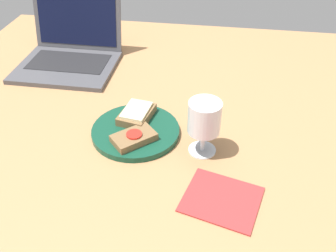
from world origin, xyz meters
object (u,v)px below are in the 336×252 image
at_px(sandwich_with_tomato, 134,137).
at_px(laptop, 70,51).
at_px(wine_glass, 204,120).
at_px(plate, 136,131).
at_px(sandwich_with_cheese, 137,114).
at_px(napkin, 222,199).

xyz_separation_m(sandwich_with_tomato, laptop, (-0.31, 0.39, 0.02)).
relative_size(sandwich_with_tomato, wine_glass, 0.85).
bearing_deg(plate, laptop, 130.92).
height_order(sandwich_with_cheese, laptop, laptop).
distance_m(plate, laptop, 0.46).
bearing_deg(wine_glass, laptop, 140.84).
xyz_separation_m(sandwich_with_tomato, wine_glass, (0.17, 0.01, 0.07)).
distance_m(plate, napkin, 0.30).
height_order(sandwich_with_tomato, laptop, laptop).
bearing_deg(sandwich_with_cheese, napkin, -45.35).
xyz_separation_m(plate, wine_glass, (0.17, -0.04, 0.09)).
relative_size(sandwich_with_tomato, sandwich_with_cheese, 1.01).
distance_m(sandwich_with_cheese, napkin, 0.34).
height_order(sandwich_with_tomato, napkin, sandwich_with_tomato).
height_order(plate, napkin, plate).
bearing_deg(sandwich_with_cheese, wine_glass, -25.52).
bearing_deg(laptop, wine_glass, -39.16).
relative_size(wine_glass, laptop, 0.44).
xyz_separation_m(plate, laptop, (-0.30, 0.35, 0.03)).
bearing_deg(sandwich_with_tomato, plate, 98.64).
bearing_deg(laptop, sandwich_with_tomato, -51.97).
height_order(wine_glass, napkin, wine_glass).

